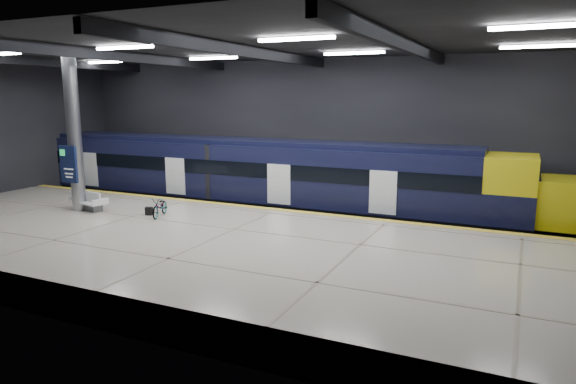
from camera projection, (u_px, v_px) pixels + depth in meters
The scene contains 10 objects.
ground at pixel (248, 250), 20.69m from camera, with size 30.00×30.00×0.00m, color black.
room_shell at pixel (245, 106), 19.65m from camera, with size 30.10×16.10×8.05m.
platform at pixel (213, 253), 18.36m from camera, with size 30.00×11.00×1.10m, color #BFB5A2.
safety_strip at pixel (277, 209), 22.94m from camera, with size 30.00×0.40×0.01m, color gold.
rails at pixel (302, 219), 25.58m from camera, with size 30.00×1.52×0.16m.
train at pixel (270, 177), 25.95m from camera, with size 29.40×2.84×3.79m.
bench at pixel (88, 203), 22.86m from camera, with size 2.05×1.19×0.85m.
bicycle at pixel (160, 207), 21.56m from camera, with size 0.57×1.62×0.85m, color #99999E.
pannier_bag at pixel (149, 211), 21.85m from camera, with size 0.30×0.18×0.35m, color black.
info_column at pixel (74, 134), 22.27m from camera, with size 0.90×0.78×6.90m.
Camera 1 is at (9.87, -17.37, 6.10)m, focal length 32.00 mm.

